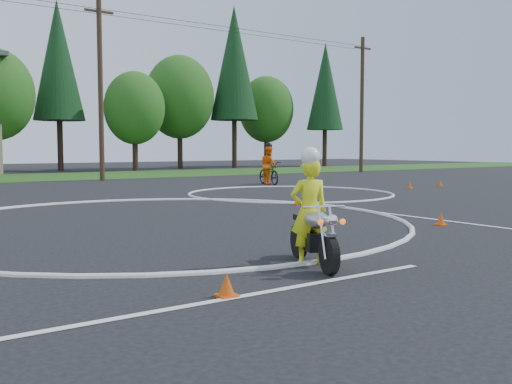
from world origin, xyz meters
TOP-DOWN VIEW (x-y plane):
  - ground at (0.00, 0.00)m, footprint 120.00×120.00m
  - course_markings at (2.17, 4.35)m, footprint 19.05×19.05m
  - primary_motorcycle at (-0.25, -3.10)m, footprint 0.91×1.81m
  - rider_primary_grp at (-0.25, -2.96)m, footprint 0.71×0.58m
  - rider_second_grp at (10.66, 13.10)m, footprint 1.19×2.29m
  - traffic_cones at (7.35, 2.85)m, footprint 19.28×11.64m
  - treeline at (14.78, 34.61)m, footprint 38.20×8.10m
  - utility_poles at (5.00, 21.00)m, footprint 41.60×1.12m

SIDE VIEW (x-z plane):
  - ground at x=0.00m, z-range 0.00..0.00m
  - course_markings at x=2.17m, z-range -0.05..0.07m
  - traffic_cones at x=7.35m, z-range -0.01..0.29m
  - primary_motorcycle at x=-0.25m, z-range -0.01..0.98m
  - rider_second_grp at x=10.66m, z-range -0.31..1.79m
  - rider_primary_grp at x=-0.25m, z-range -0.03..1.81m
  - utility_poles at x=5.00m, z-range 0.20..10.20m
  - treeline at x=14.78m, z-range -0.64..13.88m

